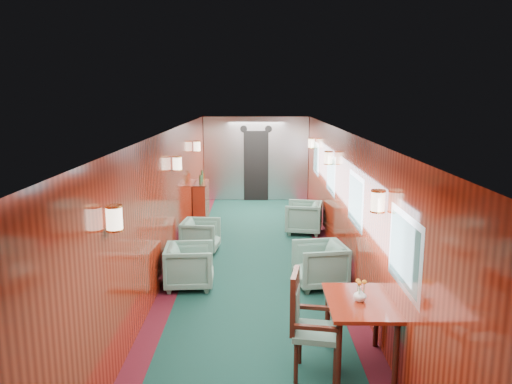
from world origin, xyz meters
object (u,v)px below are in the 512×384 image
at_px(armchair_right_near, 320,265).
at_px(armchair_right_far, 303,217).
at_px(armchair_left_near, 190,266).
at_px(credenza, 201,200).
at_px(side_chair, 307,320).
at_px(armchair_left_far, 201,236).
at_px(dining_table, 360,311).

relative_size(armchair_right_near, armchair_right_far, 1.01).
xyz_separation_m(armchair_left_near, armchair_right_near, (2.06, 0.04, 0.01)).
distance_m(credenza, armchair_left_near, 4.43).
relative_size(credenza, armchair_right_near, 1.53).
xyz_separation_m(side_chair, armchair_right_near, (0.46, 2.56, -0.28)).
distance_m(armchair_left_near, armchair_left_far, 1.79).
height_order(side_chair, armchair_left_far, side_chair).
xyz_separation_m(credenza, armchair_right_far, (2.38, -1.28, -0.12)).
relative_size(credenza, armchair_left_far, 1.70).
relative_size(armchair_left_far, armchair_right_near, 0.90).
distance_m(side_chair, armchair_right_near, 2.61).
distance_m(dining_table, side_chair, 0.62).
height_order(credenza, armchair_left_near, credenza).
relative_size(credenza, armchair_right_far, 1.55).
xyz_separation_m(armchair_left_far, armchair_right_far, (2.11, 1.35, 0.03)).
xyz_separation_m(side_chair, armchair_left_far, (-1.62, 4.31, -0.31)).
relative_size(side_chair, armchair_right_near, 1.50).
height_order(armchair_left_near, armchair_left_far, armchair_left_near).
bearing_deg(dining_table, credenza, 111.06).
bearing_deg(armchair_left_near, armchair_right_near, -92.82).
xyz_separation_m(side_chair, credenza, (-1.89, 6.94, -0.16)).
height_order(side_chair, armchair_left_near, side_chair).
distance_m(armchair_left_far, armchair_right_near, 2.72).
xyz_separation_m(armchair_left_near, armchair_left_far, (-0.02, 1.79, -0.03)).
distance_m(dining_table, armchair_left_far, 4.72).
bearing_deg(armchair_right_near, armchair_left_near, -98.38).
xyz_separation_m(side_chair, armchair_left_near, (-1.60, 2.52, -0.29)).
distance_m(dining_table, armchair_right_far, 5.51).
height_order(armchair_left_near, armchair_right_far, armchair_right_far).
bearing_deg(side_chair, armchair_right_near, 90.31).
height_order(dining_table, armchair_right_far, dining_table).
height_order(armchair_left_far, armchair_right_far, armchair_right_far).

